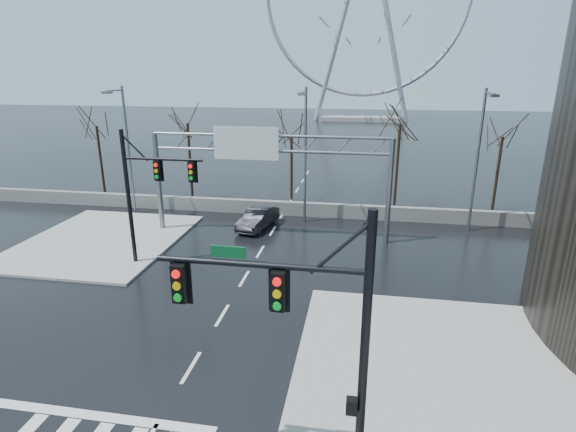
% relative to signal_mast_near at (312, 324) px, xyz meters
% --- Properties ---
extents(ground, '(260.00, 260.00, 0.00)m').
position_rel_signal_mast_near_xyz_m(ground, '(-5.14, 4.04, -4.87)').
color(ground, black).
rests_on(ground, ground).
extents(sidewalk_right_ext, '(12.00, 10.00, 0.15)m').
position_rel_signal_mast_near_xyz_m(sidewalk_right_ext, '(4.86, 6.04, -4.80)').
color(sidewalk_right_ext, gray).
rests_on(sidewalk_right_ext, ground).
extents(sidewalk_far, '(10.00, 12.00, 0.15)m').
position_rel_signal_mast_near_xyz_m(sidewalk_far, '(-16.14, 16.04, -4.80)').
color(sidewalk_far, gray).
rests_on(sidewalk_far, ground).
extents(barrier_wall, '(52.00, 0.50, 1.10)m').
position_rel_signal_mast_near_xyz_m(barrier_wall, '(-5.14, 24.04, -4.32)').
color(barrier_wall, slate).
rests_on(barrier_wall, ground).
extents(signal_mast_near, '(5.52, 0.41, 8.00)m').
position_rel_signal_mast_near_xyz_m(signal_mast_near, '(0.00, 0.00, 0.00)').
color(signal_mast_near, black).
rests_on(signal_mast_near, ground).
extents(signal_mast_far, '(4.72, 0.41, 8.00)m').
position_rel_signal_mast_near_xyz_m(signal_mast_far, '(-11.01, 13.00, -0.04)').
color(signal_mast_far, black).
rests_on(signal_mast_far, ground).
extents(sign_gantry, '(16.36, 0.40, 7.60)m').
position_rel_signal_mast_near_xyz_m(sign_gantry, '(-5.52, 19.00, 0.31)').
color(sign_gantry, slate).
rests_on(sign_gantry, ground).
extents(streetlight_left, '(0.50, 2.55, 10.00)m').
position_rel_signal_mast_near_xyz_m(streetlight_left, '(-17.14, 22.20, 1.01)').
color(streetlight_left, slate).
rests_on(streetlight_left, ground).
extents(streetlight_mid, '(0.50, 2.55, 10.00)m').
position_rel_signal_mast_near_xyz_m(streetlight_mid, '(-3.14, 22.20, 1.01)').
color(streetlight_mid, slate).
rests_on(streetlight_mid, ground).
extents(streetlight_right, '(0.50, 2.55, 10.00)m').
position_rel_signal_mast_near_xyz_m(streetlight_right, '(8.86, 22.20, 1.01)').
color(streetlight_right, slate).
rests_on(streetlight_right, ground).
extents(tree_far_left, '(3.50, 3.50, 7.00)m').
position_rel_signal_mast_near_xyz_m(tree_far_left, '(-23.14, 28.04, 0.70)').
color(tree_far_left, black).
rests_on(tree_far_left, ground).
extents(tree_left, '(3.75, 3.75, 7.50)m').
position_rel_signal_mast_near_xyz_m(tree_left, '(-14.14, 27.54, 1.10)').
color(tree_left, black).
rests_on(tree_left, ground).
extents(tree_center, '(3.25, 3.25, 6.50)m').
position_rel_signal_mast_near_xyz_m(tree_center, '(-5.14, 28.54, 0.30)').
color(tree_center, black).
rests_on(tree_center, ground).
extents(tree_right, '(3.90, 3.90, 7.80)m').
position_rel_signal_mast_near_xyz_m(tree_right, '(3.86, 27.54, 1.34)').
color(tree_right, black).
rests_on(tree_right, ground).
extents(tree_far_right, '(3.40, 3.40, 6.80)m').
position_rel_signal_mast_near_xyz_m(tree_far_right, '(11.86, 28.04, 0.54)').
color(tree_far_right, black).
rests_on(tree_far_right, ground).
extents(car, '(2.50, 4.73, 1.48)m').
position_rel_signal_mast_near_xyz_m(car, '(-6.34, 20.56, -4.13)').
color(car, black).
rests_on(car, ground).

